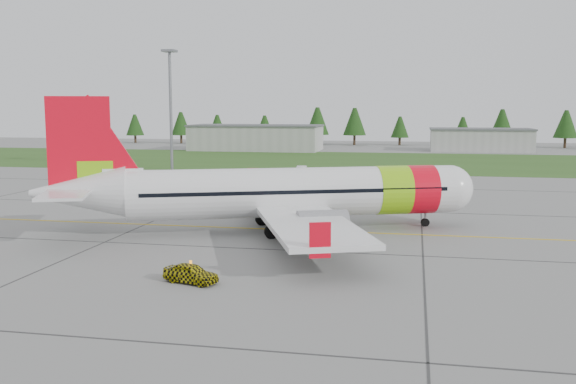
# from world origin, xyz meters

# --- Properties ---
(ground) EXTENTS (320.00, 320.00, 0.00)m
(ground) POSITION_xyz_m (0.00, 0.00, 0.00)
(ground) COLOR gray
(ground) RESTS_ON ground
(aircraft) EXTENTS (36.75, 34.92, 11.62)m
(aircraft) POSITION_xyz_m (-1.84, 7.49, 3.35)
(aircraft) COLOR white
(aircraft) RESTS_ON ground
(follow_me_car) EXTENTS (1.56, 1.71, 3.56)m
(follow_me_car) POSITION_xyz_m (-4.12, -10.01, 1.78)
(follow_me_car) COLOR #CDC10B
(follow_me_car) RESTS_ON ground
(service_van) EXTENTS (1.57, 1.49, 4.28)m
(service_van) POSITION_xyz_m (-8.59, 54.20, 2.14)
(service_van) COLOR silver
(service_van) RESTS_ON ground
(grass_strip) EXTENTS (320.00, 50.00, 0.03)m
(grass_strip) POSITION_xyz_m (0.00, 82.00, 0.01)
(grass_strip) COLOR #30561E
(grass_strip) RESTS_ON ground
(taxi_guideline) EXTENTS (120.00, 0.25, 0.02)m
(taxi_guideline) POSITION_xyz_m (0.00, 8.00, 0.01)
(taxi_guideline) COLOR gold
(taxi_guideline) RESTS_ON ground
(hangar_west) EXTENTS (32.00, 14.00, 6.00)m
(hangar_west) POSITION_xyz_m (-30.00, 110.00, 3.00)
(hangar_west) COLOR #A8A8A3
(hangar_west) RESTS_ON ground
(hangar_east) EXTENTS (24.00, 12.00, 5.20)m
(hangar_east) POSITION_xyz_m (25.00, 118.00, 2.60)
(hangar_east) COLOR #A8A8A3
(hangar_east) RESTS_ON ground
(floodlight_mast) EXTENTS (0.50, 0.50, 20.00)m
(floodlight_mast) POSITION_xyz_m (-32.00, 58.00, 10.00)
(floodlight_mast) COLOR slate
(floodlight_mast) RESTS_ON ground
(treeline) EXTENTS (160.00, 8.00, 10.00)m
(treeline) POSITION_xyz_m (0.00, 138.00, 5.00)
(treeline) COLOR #1C3F14
(treeline) RESTS_ON ground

